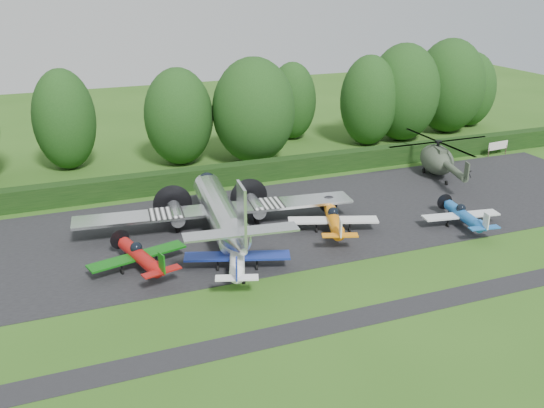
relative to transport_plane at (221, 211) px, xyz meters
name	(u,v)px	position (x,y,z in m)	size (l,w,h in m)	color
ground	(329,273)	(5.19, -9.21, -2.06)	(160.00, 160.00, 0.00)	#2A5217
apron	(277,222)	(5.19, 0.79, -2.05)	(70.00, 18.00, 0.01)	black
taxiway_verge	(372,315)	(5.19, -15.21, -2.06)	(70.00, 2.00, 0.00)	black
hedgerow	(237,183)	(5.19, 11.79, -2.06)	(90.00, 1.60, 2.00)	black
transport_plane	(221,211)	(0.00, 0.00, 0.00)	(23.03, 17.66, 7.38)	silver
light_plane_red	(140,256)	(-7.17, -3.96, -0.91)	(7.18, 7.55, 2.76)	#9D100E
light_plane_white	(237,257)	(-0.84, -6.66, -0.85)	(7.54, 7.92, 2.90)	white
light_plane_orange	(334,220)	(8.58, -3.10, -0.88)	(7.33, 7.71, 2.82)	orange
light_plane_blue	(464,215)	(19.24, -5.84, -1.00)	(6.64, 6.98, 2.55)	#1C5DAC
helicopter	(437,157)	(25.30, 6.39, -0.04)	(11.66, 13.66, 3.76)	#384233
sign_board	(498,146)	(36.30, 9.97, -0.93)	(2.97, 0.11, 1.67)	#3F3326
tree_0	(254,111)	(9.33, 18.09, 3.73)	(9.06, 9.06, 11.58)	black
tree_2	(292,101)	(17.20, 25.78, 2.75)	(5.97, 5.97, 9.64)	black
tree_3	(471,89)	(42.46, 23.27, 2.92)	(6.63, 6.63, 9.99)	black
tree_5	(179,117)	(1.50, 20.34, 3.22)	(7.44, 7.44, 10.58)	black
tree_6	(369,101)	(24.69, 19.84, 3.36)	(6.92, 6.92, 10.87)	black
tree_7	(449,86)	(37.57, 21.60, 4.00)	(9.04, 9.04, 12.13)	black
tree_9	(64,120)	(-10.13, 22.99, 3.30)	(6.52, 6.52, 10.75)	black
tree_11	(404,92)	(29.76, 20.22, 3.93)	(8.83, 8.83, 12.00)	black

